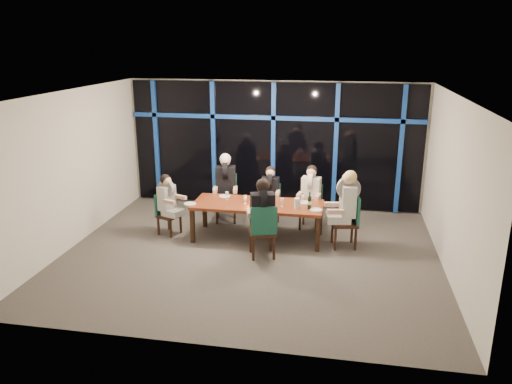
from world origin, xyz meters
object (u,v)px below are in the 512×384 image
chair_near_mid (263,229)px  water_pitcher (297,203)px  dining_table (258,207)px  diner_end_right (346,198)px  chair_far_mid (270,202)px  chair_end_left (166,211)px  diner_far_left (226,178)px  chair_far_right (311,204)px  diner_far_right (311,188)px  chair_far_left (226,195)px  diner_end_left (168,196)px  diner_far_mid (270,187)px  chair_end_right (349,218)px  wine_bottle (309,202)px  diner_near_mid (262,206)px

chair_near_mid → water_pitcher: size_ratio=5.04×
dining_table → diner_end_right: 1.76m
chair_far_mid → chair_end_left: chair_far_mid is taller
chair_far_mid → diner_end_right: diner_end_right is taller
diner_far_left → chair_far_right: bearing=-12.2°
chair_far_mid → diner_far_right: bearing=-10.9°
dining_table → chair_far_left: 1.32m
dining_table → diner_end_left: (-1.85, -0.09, 0.15)m
chair_far_left → diner_far_right: 1.93m
diner_far_right → water_pitcher: size_ratio=4.46×
dining_table → water_pitcher: size_ratio=12.64×
dining_table → diner_far_mid: 0.86m
chair_far_right → diner_far_right: diner_far_right is taller
chair_far_left → diner_end_right: diner_end_right is taller
chair_end_left → diner_end_right: bearing=-70.3°
diner_far_mid → diner_end_right: (1.61, -0.94, 0.15)m
chair_far_mid → chair_end_right: (1.70, -1.00, 0.09)m
chair_far_right → water_pitcher: size_ratio=4.58×
chair_far_left → chair_far_mid: bearing=-14.6°
wine_bottle → diner_end_left: bearing=178.9°
chair_end_right → diner_far_mid: bearing=-128.6°
chair_far_right → chair_far_mid: bearing=-175.8°
diner_end_right → dining_table: bearing=-103.6°
diner_end_right → wine_bottle: diner_end_right is taller
dining_table → chair_near_mid: (0.26, -0.93, -0.10)m
diner_far_right → diner_near_mid: size_ratio=0.91×
diner_far_left → diner_near_mid: (1.11, -1.73, -0.01)m
dining_table → chair_end_right: bearing=-2.8°
diner_end_left → diner_near_mid: 2.22m
chair_end_right → water_pitcher: chair_end_right is taller
diner_end_left → wine_bottle: bearing=-70.8°
diner_far_left → diner_near_mid: 2.05m
chair_far_mid → diner_end_right: 1.97m
chair_far_right → diner_end_right: 1.28m
chair_far_right → diner_far_mid: bearing=-171.0°
dining_table → diner_far_mid: (0.12, 0.83, 0.17)m
dining_table → diner_near_mid: size_ratio=2.58×
chair_far_mid → diner_far_left: diner_far_left is taller
diner_far_mid → chair_far_right: bearing=-0.9°
chair_end_left → chair_near_mid: (2.18, -0.86, 0.09)m
chair_end_right → dining_table: bearing=-102.9°
chair_end_right → diner_near_mid: 1.80m
diner_far_mid → wine_bottle: 1.34m
chair_far_right → diner_end_left: bearing=-153.8°
chair_near_mid → dining_table: bearing=-92.2°
dining_table → chair_end_right: chair_end_right is taller
chair_end_left → chair_near_mid: 2.35m
chair_end_left → diner_far_right: 3.07m
chair_far_left → wine_bottle: wine_bottle is taller
diner_far_left → diner_end_right: (2.61, -0.99, 0.00)m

